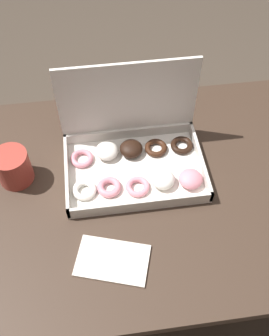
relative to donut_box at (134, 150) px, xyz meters
The scene contains 5 objects.
ground_plane 0.83m from the donut_box, 68.75° to the right, with size 8.00×8.00×0.00m, color #42382D.
dining_table 0.20m from the donut_box, 68.75° to the right, with size 1.13×0.72×0.77m.
donut_box is the anchor object (origin of this frame).
coffee_mug 0.32m from the donut_box, behind, with size 0.09×0.09×0.09m.
paper_napkin 0.30m from the donut_box, 107.56° to the right, with size 0.19×0.15×0.01m.
Camera 1 is at (-0.12, -0.57, 1.62)m, focal length 42.00 mm.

